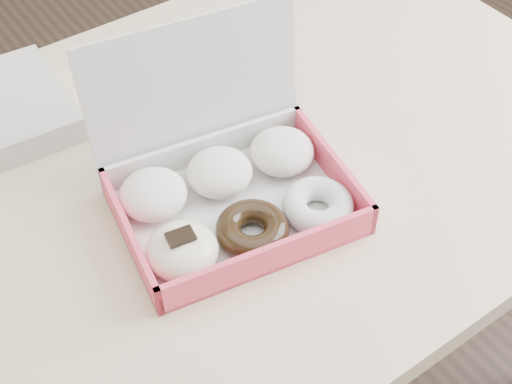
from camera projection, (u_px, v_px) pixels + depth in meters
table at (231, 192)px, 1.08m from camera, size 1.20×0.80×0.75m
donut_box at (227, 188)px, 0.93m from camera, size 0.34×0.30×0.22m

